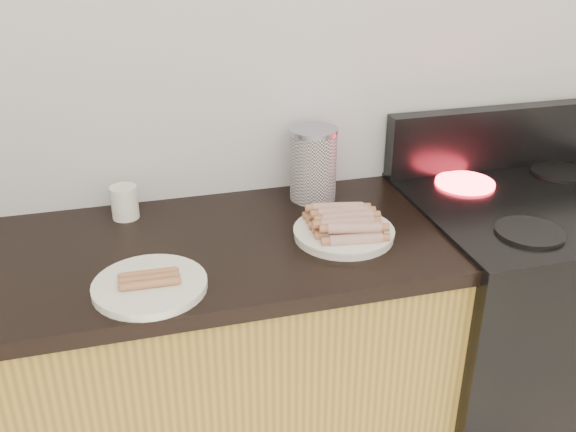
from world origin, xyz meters
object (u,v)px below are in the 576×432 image
object	(u,v)px
stove	(521,328)
canister	(313,164)
main_plate	(344,234)
mug	(125,202)
side_plate	(150,286)

from	to	relation	value
stove	canister	distance (m)	0.88
main_plate	mug	world-z (taller)	mug
side_plate	mug	bearing A→B (deg)	95.35
canister	mug	size ratio (longest dim) A/B	2.33
side_plate	mug	xyz separation A→B (m)	(-0.04, 0.40, 0.04)
main_plate	side_plate	size ratio (longest dim) A/B	1.00
side_plate	canister	xyz separation A→B (m)	(0.51, 0.39, 0.10)
main_plate	canister	bearing A→B (deg)	91.18
main_plate	canister	distance (m)	0.28
main_plate	canister	size ratio (longest dim) A/B	1.21
stove	mug	bearing A→B (deg)	169.03
side_plate	canister	world-z (taller)	canister
mug	canister	bearing A→B (deg)	-1.03
side_plate	canister	distance (m)	0.65
mug	side_plate	bearing A→B (deg)	-84.65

